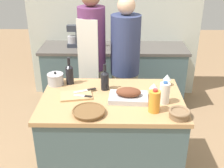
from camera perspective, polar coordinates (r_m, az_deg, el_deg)
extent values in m
cube|color=#4C666B|center=(2.84, -0.04, -11.36)|extent=(1.27, 0.83, 0.88)
cube|color=tan|center=(2.59, -0.05, -3.22)|extent=(1.30, 0.86, 0.04)
cube|color=#4C666B|center=(4.23, 0.33, 1.56)|extent=(2.03, 0.58, 0.85)
cube|color=#56514C|center=(4.07, 0.34, 7.29)|extent=(2.10, 0.60, 0.04)
cube|color=silver|center=(4.30, 0.41, 13.88)|extent=(2.60, 0.10, 2.55)
cube|color=#BCBCC1|center=(2.54, 3.34, -2.79)|extent=(0.36, 0.25, 0.04)
ellipsoid|color=brown|center=(2.52, 3.37, -1.67)|extent=(0.23, 0.15, 0.08)
cylinder|color=brown|center=(2.34, -4.73, -5.73)|extent=(0.25, 0.25, 0.03)
torus|color=brown|center=(2.33, -4.74, -5.39)|extent=(0.28, 0.28, 0.02)
cube|color=tan|center=(2.62, -7.29, -2.34)|extent=(0.32, 0.24, 0.02)
cylinder|color=#B7B7BC|center=(2.87, -11.37, 0.85)|extent=(0.16, 0.16, 0.10)
cylinder|color=#B7B7BC|center=(2.85, -11.47, 1.90)|extent=(0.16, 0.16, 0.01)
sphere|color=black|center=(2.84, -11.50, 2.24)|extent=(0.02, 0.02, 0.02)
cylinder|color=#846647|center=(2.34, 13.52, -6.03)|extent=(0.16, 0.16, 0.06)
torus|color=#846647|center=(2.33, 13.59, -5.45)|extent=(0.18, 0.18, 0.03)
cylinder|color=orange|center=(2.35, 8.61, -3.53)|extent=(0.10, 0.10, 0.19)
cylinder|color=red|center=(2.31, 8.78, -1.28)|extent=(0.04, 0.04, 0.02)
cylinder|color=white|center=(2.50, 10.62, -1.85)|extent=(0.09, 0.09, 0.19)
cylinder|color=#3360B2|center=(2.45, 10.81, 0.30)|extent=(0.04, 0.04, 0.02)
cylinder|color=black|center=(2.70, -1.46, 0.46)|extent=(0.08, 0.08, 0.16)
cone|color=black|center=(2.67, -1.48, 2.35)|extent=(0.08, 0.08, 0.03)
cylinder|color=black|center=(2.65, -1.49, 3.34)|extent=(0.03, 0.03, 0.07)
cylinder|color=black|center=(2.85, -8.60, 1.68)|extent=(0.08, 0.08, 0.17)
cone|color=black|center=(2.81, -8.73, 3.62)|extent=(0.08, 0.08, 0.03)
cylinder|color=black|center=(2.79, -8.80, 4.63)|extent=(0.03, 0.03, 0.07)
cylinder|color=silver|center=(2.88, 11.02, -0.16)|extent=(0.06, 0.06, 0.00)
cylinder|color=silver|center=(2.86, 11.07, 0.38)|extent=(0.01, 0.01, 0.06)
cone|color=silver|center=(2.84, 11.16, 1.39)|extent=(0.08, 0.08, 0.05)
cylinder|color=silver|center=(2.67, 8.37, -2.04)|extent=(0.06, 0.06, 0.00)
cylinder|color=silver|center=(2.66, 8.41, -1.47)|extent=(0.01, 0.01, 0.06)
cone|color=silver|center=(2.63, 8.48, -0.40)|extent=(0.08, 0.08, 0.05)
cube|color=#B7B7BC|center=(2.67, -6.38, -1.49)|extent=(0.14, 0.09, 0.01)
cube|color=black|center=(2.70, -4.15, -1.07)|extent=(0.09, 0.06, 0.01)
cube|color=#B7B7BC|center=(2.60, -6.65, -2.32)|extent=(0.11, 0.05, 0.01)
cube|color=black|center=(2.57, -4.87, -2.52)|extent=(0.07, 0.04, 0.01)
cube|color=#333842|center=(4.11, -7.72, 7.93)|extent=(0.18, 0.14, 0.06)
cylinder|color=#B7B7BC|center=(4.09, -8.10, 8.97)|extent=(0.13, 0.13, 0.10)
cube|color=#333842|center=(4.06, -6.92, 9.45)|extent=(0.05, 0.08, 0.17)
cube|color=#333842|center=(4.04, -7.92, 11.17)|extent=(0.17, 0.08, 0.09)
cylinder|color=maroon|center=(4.08, -1.90, 8.68)|extent=(0.05, 0.05, 0.14)
cylinder|color=black|center=(4.06, -1.92, 9.76)|extent=(0.02, 0.02, 0.02)
cylinder|color=#332D28|center=(4.02, 2.64, 8.49)|extent=(0.05, 0.05, 0.15)
cylinder|color=black|center=(4.00, 2.66, 9.66)|extent=(0.02, 0.02, 0.02)
cylinder|color=#234C28|center=(3.90, 4.58, 7.57)|extent=(0.06, 0.06, 0.11)
cylinder|color=black|center=(3.88, 4.62, 8.50)|extent=(0.02, 0.02, 0.02)
cube|color=beige|center=(3.58, -3.70, -3.10)|extent=(0.28, 0.23, 0.87)
cylinder|color=#663360|center=(3.27, -4.09, 9.20)|extent=(0.31, 0.31, 0.72)
cube|color=silver|center=(3.21, -4.86, 4.94)|extent=(0.24, 0.08, 0.92)
cube|color=beige|center=(3.54, 2.50, -3.79)|extent=(0.31, 0.25, 0.82)
cylinder|color=navy|center=(3.24, 2.76, 7.91)|extent=(0.34, 0.34, 0.69)
sphere|color=#DBAD89|center=(3.14, 2.93, 15.64)|extent=(0.20, 0.20, 0.20)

